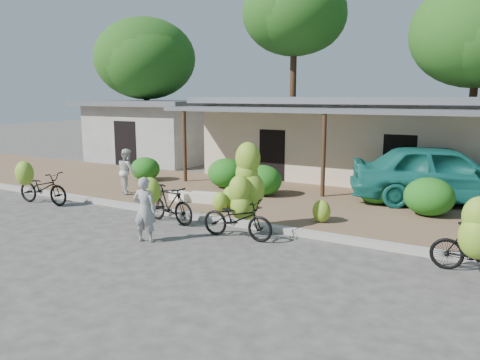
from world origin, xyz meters
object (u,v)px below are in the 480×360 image
(bike_center, at_px, (242,200))
(bike_right, at_px, (477,241))
(teal_van, at_px, (441,174))
(tree_center_right, at_px, (474,32))
(tree_back_left, at_px, (144,57))
(vendor, at_px, (145,210))
(tree_far_center, at_px, (292,12))
(sack_near, at_px, (204,197))
(bike_left, at_px, (166,202))
(bystander, at_px, (127,171))
(bike_far_left, at_px, (41,186))
(sack_far, at_px, (181,196))

(bike_center, xyz_separation_m, bike_right, (5.13, -0.19, -0.17))
(bike_center, height_order, teal_van, bike_center)
(bike_center, bearing_deg, tree_center_right, -15.59)
(tree_back_left, height_order, vendor, tree_back_left)
(tree_far_center, bearing_deg, bike_center, -69.94)
(tree_center_right, height_order, bike_right, tree_center_right)
(sack_near, bearing_deg, bike_left, -81.72)
(bystander, bearing_deg, vendor, 172.40)
(tree_far_center, xyz_separation_m, bystander, (-0.22, -12.84, -7.00))
(tree_back_left, bearing_deg, bike_right, -32.94)
(bike_far_left, xyz_separation_m, sack_far, (3.80, 2.22, -0.33))
(bike_far_left, bearing_deg, bystander, -39.47)
(tree_center_right, distance_m, teal_van, 10.97)
(tree_center_right, distance_m, bike_left, 17.45)
(bike_left, bearing_deg, bike_center, -79.66)
(tree_center_right, bearing_deg, tree_far_center, -176.82)
(bike_right, xyz_separation_m, vendor, (-6.85, -1.38, 0.05))
(sack_far, bearing_deg, bike_right, -14.10)
(bike_center, distance_m, bystander, 5.97)
(bike_left, height_order, teal_van, teal_van)
(bike_right, bearing_deg, tree_center_right, 3.16)
(teal_van, bearing_deg, bike_right, 173.10)
(bike_right, bearing_deg, bystander, 76.11)
(bike_left, bearing_deg, vendor, -150.28)
(bike_center, relative_size, sack_near, 2.68)
(vendor, bearing_deg, bike_center, -153.76)
(bike_center, xyz_separation_m, vendor, (-1.72, -1.57, -0.12))
(tree_back_left, bearing_deg, sack_far, -44.52)
(vendor, xyz_separation_m, teal_van, (5.46, 7.27, 0.26))
(tree_far_center, distance_m, tree_center_right, 9.15)
(tree_back_left, height_order, tree_center_right, tree_center_right)
(sack_near, height_order, bystander, bystander)
(tree_center_right, bearing_deg, bike_left, -110.94)
(bike_right, distance_m, sack_near, 8.11)
(tree_center_right, relative_size, bike_right, 5.17)
(vendor, bearing_deg, teal_van, -143.06)
(tree_center_right, bearing_deg, vendor, -107.45)
(vendor, bearing_deg, tree_far_center, -93.45)
(vendor, bearing_deg, bike_left, -84.78)
(tree_center_right, relative_size, bystander, 5.68)
(bike_center, bearing_deg, teal_van, -35.69)
(tree_far_center, relative_size, teal_van, 1.87)
(bike_far_left, distance_m, teal_van, 12.45)
(tree_far_center, xyz_separation_m, tree_center_right, (9.00, 0.50, -1.58))
(bike_center, relative_size, bystander, 1.50)
(tree_center_right, xyz_separation_m, bike_center, (-3.59, -15.32, -5.41))
(tree_far_center, distance_m, bystander, 14.63)
(bike_right, distance_m, bystander, 10.98)
(tree_center_right, bearing_deg, sack_far, -117.47)
(tree_back_left, xyz_separation_m, bystander, (7.78, -9.85, -4.74))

